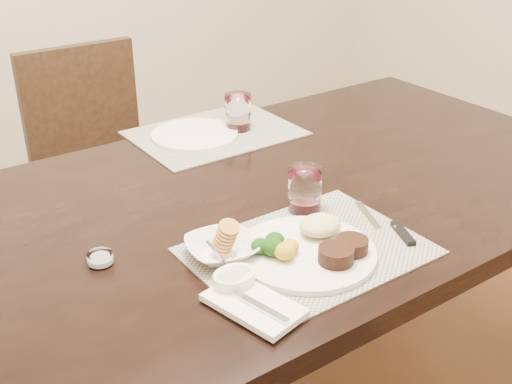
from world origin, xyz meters
TOP-DOWN VIEW (x-y plane):
  - dining_table at (0.00, 0.00)m, footprint 2.00×1.00m
  - chair_far at (0.00, 0.93)m, footprint 0.42×0.42m
  - placemat_near at (-0.02, -0.27)m, footprint 0.46×0.34m
  - placemat_far at (0.16, 0.39)m, footprint 0.46×0.34m
  - dinner_plate at (-0.03, -0.28)m, footprint 0.28×0.28m
  - napkin_fork at (-0.22, -0.36)m, footprint 0.13×0.19m
  - steak_knife at (0.18, -0.31)m, footprint 0.06×0.21m
  - cracker_bowl at (-0.18, -0.18)m, footprint 0.16×0.16m
  - sauce_ramekin at (-0.22, -0.29)m, footprint 0.08×0.12m
  - wine_glass_near at (0.08, -0.13)m, footprint 0.08×0.08m
  - far_plate at (0.10, 0.40)m, footprint 0.25×0.25m
  - wine_glass_far at (0.23, 0.38)m, footprint 0.08×0.08m
  - salt_cellar at (-0.39, -0.07)m, footprint 0.05×0.05m

SIDE VIEW (x-z plane):
  - chair_far at x=0.00m, z-range 0.05..0.95m
  - dining_table at x=0.00m, z-range 0.29..1.04m
  - placemat_near at x=-0.02m, z-range 0.75..0.75m
  - placemat_far at x=0.16m, z-range 0.75..0.75m
  - steak_knife at x=0.18m, z-range 0.75..0.76m
  - far_plate at x=0.10m, z-range 0.75..0.76m
  - salt_cellar at x=-0.39m, z-range 0.75..0.77m
  - napkin_fork at x=-0.22m, z-range 0.75..0.77m
  - dinner_plate at x=-0.03m, z-range 0.74..0.79m
  - sauce_ramekin at x=-0.22m, z-range 0.74..0.81m
  - cracker_bowl at x=-0.18m, z-range 0.74..0.80m
  - wine_glass_near at x=0.08m, z-range 0.75..0.85m
  - wine_glass_far at x=0.23m, z-range 0.75..0.85m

